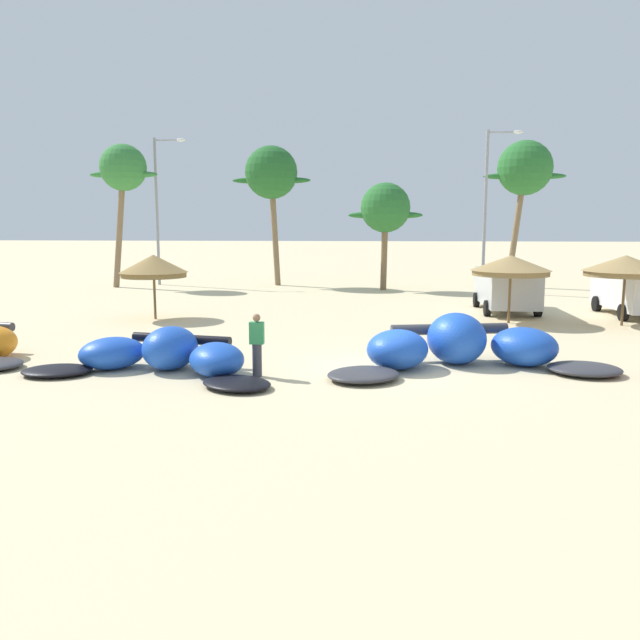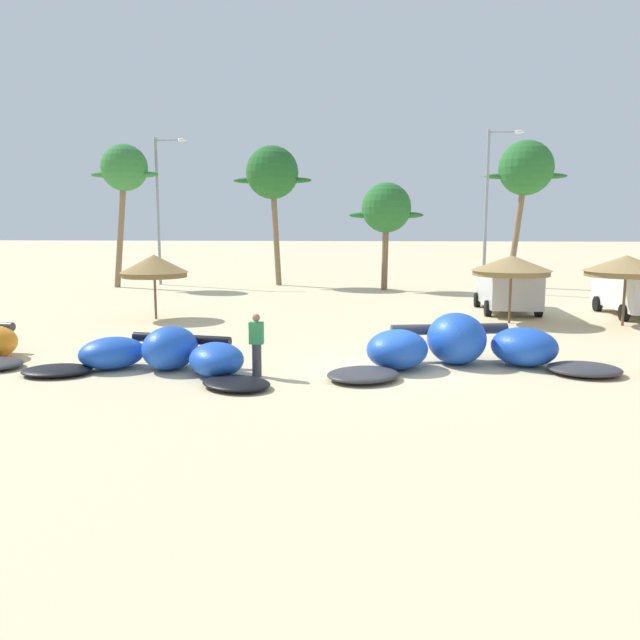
{
  "view_description": "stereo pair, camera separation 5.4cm",
  "coord_description": "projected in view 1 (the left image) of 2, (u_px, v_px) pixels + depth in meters",
  "views": [
    {
      "loc": [
        -0.36,
        -17.22,
        3.87
      ],
      "look_at": [
        -1.94,
        2.0,
        1.0
      ],
      "focal_mm": 36.4,
      "sensor_mm": 36.0,
      "label": 1
    },
    {
      "loc": [
        -0.3,
        -17.22,
        3.87
      ],
      "look_at": [
        -1.94,
        2.0,
        1.0
      ],
      "focal_mm": 36.4,
      "sensor_mm": 36.0,
      "label": 2
    }
  ],
  "objects": [
    {
      "name": "palm_center_left",
      "position": [
        525.0,
        170.0,
        39.05
      ],
      "size": [
        4.93,
        3.28,
        8.85
      ],
      "color": "#7F6647",
      "rests_on": "ground"
    },
    {
      "name": "palm_left_of_gap",
      "position": [
        385.0,
        209.0,
        37.54
      ],
      "size": [
        4.32,
        2.88,
        6.24
      ],
      "color": "brown",
      "rests_on": "ground"
    },
    {
      "name": "beach_umbrella_near_palms",
      "position": [
        626.0,
        266.0,
        24.55
      ],
      "size": [
        3.14,
        3.14,
        2.69
      ],
      "color": "brown",
      "rests_on": "ground"
    },
    {
      "name": "ground_plane",
      "position": [
        385.0,
        368.0,
        17.52
      ],
      "size": [
        260.0,
        260.0,
        0.0
      ],
      "primitive_type": "plane",
      "color": "beige"
    },
    {
      "name": "palm_left",
      "position": [
        271.0,
        174.0,
        40.23
      ],
      "size": [
        4.91,
        3.27,
        8.67
      ],
      "color": "#7F6647",
      "rests_on": "ground"
    },
    {
      "name": "beach_umbrella_near_van",
      "position": [
        154.0,
        266.0,
        26.26
      ],
      "size": [
        2.75,
        2.75,
        2.63
      ],
      "color": "brown",
      "rests_on": "ground"
    },
    {
      "name": "person_near_kites",
      "position": [
        257.0,
        345.0,
        16.46
      ],
      "size": [
        0.36,
        0.24,
        1.62
      ],
      "color": "#383842",
      "rests_on": "ground"
    },
    {
      "name": "lamppost_west_center",
      "position": [
        488.0,
        202.0,
        36.35
      ],
      "size": [
        2.01,
        0.24,
        9.02
      ],
      "color": "gray",
      "rests_on": "ground"
    },
    {
      "name": "parked_van",
      "position": [
        634.0,
        290.0,
        27.38
      ],
      "size": [
        2.34,
        4.77,
        1.84
      ],
      "color": "white",
      "rests_on": "ground"
    },
    {
      "name": "kite_left",
      "position": [
        164.0,
        356.0,
        17.0
      ],
      "size": [
        7.02,
        3.93,
        1.16
      ],
      "color": "black",
      "rests_on": "ground"
    },
    {
      "name": "beach_umbrella_middle",
      "position": [
        511.0,
        265.0,
        25.2
      ],
      "size": [
        3.1,
        3.1,
        2.66
      ],
      "color": "brown",
      "rests_on": "ground"
    },
    {
      "name": "palm_leftmost",
      "position": [
        123.0,
        170.0,
        38.83
      ],
      "size": [
        4.18,
        2.79,
        8.6
      ],
      "color": "#7F6647",
      "rests_on": "ground"
    },
    {
      "name": "kite_left_of_center",
      "position": [
        461.0,
        347.0,
        17.6
      ],
      "size": [
        7.96,
        4.45,
        1.43
      ],
      "color": "#333338",
      "rests_on": "ground"
    },
    {
      "name": "lamppost_west",
      "position": [
        159.0,
        203.0,
        40.83
      ],
      "size": [
        2.06,
        0.24,
        9.16
      ],
      "color": "gray",
      "rests_on": "ground"
    },
    {
      "name": "parked_car_second",
      "position": [
        506.0,
        287.0,
        28.78
      ],
      "size": [
        2.36,
        5.04,
        1.84
      ],
      "color": "#B2B7BC",
      "rests_on": "ground"
    }
  ]
}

